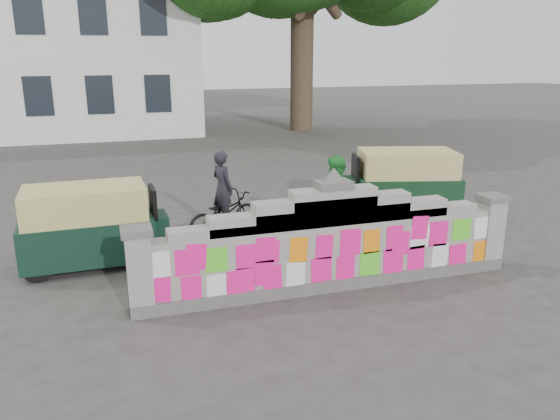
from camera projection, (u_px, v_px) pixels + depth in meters
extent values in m
plane|color=#383533|center=(331.00, 287.00, 8.97)|extent=(100.00, 100.00, 0.00)
cube|color=#4C4C49|center=(331.00, 282.00, 8.94)|extent=(6.40, 0.42, 0.20)
cube|color=gray|center=(332.00, 253.00, 8.80)|extent=(6.40, 0.32, 1.00)
cube|color=gray|center=(333.00, 219.00, 8.65)|extent=(5.20, 0.32, 0.14)
cube|color=gray|center=(333.00, 215.00, 8.63)|extent=(4.00, 0.32, 0.28)
cube|color=gray|center=(333.00, 210.00, 8.60)|extent=(2.60, 0.32, 0.44)
cube|color=gray|center=(333.00, 206.00, 8.58)|extent=(1.40, 0.32, 0.58)
cube|color=#4C4C49|center=(334.00, 185.00, 8.49)|extent=(0.55, 0.36, 0.12)
cone|color=#4C4C49|center=(334.00, 174.00, 8.44)|extent=(0.36, 0.36, 0.22)
cube|color=gray|center=(140.00, 274.00, 7.91)|extent=(0.36, 0.40, 1.24)
cube|color=#4C4C49|center=(136.00, 231.00, 7.73)|extent=(0.44, 0.44, 0.10)
cube|color=gray|center=(489.00, 234.00, 9.68)|extent=(0.36, 0.40, 1.24)
cube|color=#4C4C49|center=(493.00, 198.00, 9.50)|extent=(0.44, 0.44, 0.10)
cube|color=silver|center=(17.00, 46.00, 25.93)|extent=(16.00, 10.00, 8.00)
cylinder|color=#38281E|center=(302.00, 68.00, 26.36)|extent=(1.10, 1.10, 6.00)
imported|color=black|center=(223.00, 214.00, 11.43)|extent=(1.83, 1.28, 0.91)
imported|color=black|center=(223.00, 200.00, 11.34)|extent=(0.57, 0.67, 1.55)
imported|color=green|center=(335.00, 200.00, 10.91)|extent=(0.68, 0.86, 1.77)
cube|color=black|center=(88.00, 238.00, 9.78)|extent=(2.29, 1.29, 0.75)
cube|color=tan|center=(85.00, 203.00, 9.60)|extent=(2.10, 1.24, 0.56)
cube|color=black|center=(155.00, 231.00, 10.16)|extent=(0.49, 0.67, 0.66)
cube|color=black|center=(153.00, 202.00, 10.00)|extent=(0.10, 0.66, 0.56)
cylinder|color=black|center=(161.00, 245.00, 10.26)|extent=(0.47, 0.13, 0.47)
cylinder|color=black|center=(37.00, 269.00, 9.12)|extent=(0.47, 0.13, 0.47)
cylinder|color=black|center=(41.00, 249.00, 10.05)|extent=(0.47, 0.13, 0.47)
cube|color=#10311A|center=(406.00, 192.00, 12.94)|extent=(2.61, 1.85, 0.79)
cube|color=tan|center=(407.00, 163.00, 12.75)|extent=(2.41, 1.75, 0.59)
cube|color=#10311A|center=(354.00, 192.00, 12.89)|extent=(0.65, 0.79, 0.69)
cube|color=black|center=(355.00, 168.00, 12.73)|extent=(0.26, 0.68, 0.59)
cylinder|color=black|center=(350.00, 204.00, 12.97)|extent=(0.50, 0.24, 0.49)
cylinder|color=black|center=(434.00, 197.00, 13.58)|extent=(0.50, 0.24, 0.49)
cylinder|color=black|center=(449.00, 209.00, 12.54)|extent=(0.50, 0.24, 0.49)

